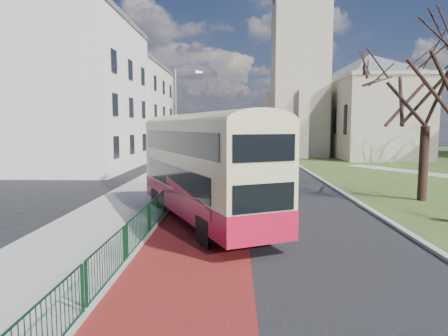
{
  "coord_description": "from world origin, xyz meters",
  "views": [
    {
      "loc": [
        0.06,
        -12.69,
        3.8
      ],
      "look_at": [
        -0.42,
        4.4,
        2.0
      ],
      "focal_mm": 32.0,
      "sensor_mm": 36.0,
      "label": 1
    }
  ],
  "objects": [
    {
      "name": "ground",
      "position": [
        0.0,
        0.0,
        0.0
      ],
      "size": [
        160.0,
        160.0,
        0.0
      ],
      "primitive_type": "plane",
      "color": "black",
      "rests_on": "ground"
    },
    {
      "name": "road_carriageway",
      "position": [
        1.5,
        20.0,
        0.01
      ],
      "size": [
        9.0,
        120.0,
        0.01
      ],
      "primitive_type": "cube",
      "color": "black",
      "rests_on": "ground"
    },
    {
      "name": "bus_lane",
      "position": [
        -1.2,
        20.0,
        0.01
      ],
      "size": [
        3.4,
        120.0,
        0.01
      ],
      "primitive_type": "cube",
      "color": "#591414",
      "rests_on": "ground"
    },
    {
      "name": "pavement_west",
      "position": [
        -5.0,
        20.0,
        0.06
      ],
      "size": [
        4.0,
        120.0,
        0.12
      ],
      "primitive_type": "cube",
      "color": "gray",
      "rests_on": "ground"
    },
    {
      "name": "kerb_west",
      "position": [
        -3.0,
        20.0,
        0.07
      ],
      "size": [
        0.25,
        120.0,
        0.13
      ],
      "primitive_type": "cube",
      "color": "#999993",
      "rests_on": "ground"
    },
    {
      "name": "kerb_east",
      "position": [
        6.1,
        22.0,
        0.07
      ],
      "size": [
        0.25,
        80.0,
        0.13
      ],
      "primitive_type": "cube",
      "color": "#999993",
      "rests_on": "ground"
    },
    {
      "name": "pedestrian_railing",
      "position": [
        -2.95,
        4.0,
        0.55
      ],
      "size": [
        0.07,
        24.0,
        1.12
      ],
      "color": "#0C381C",
      "rests_on": "ground"
    },
    {
      "name": "gothic_church",
      "position": [
        12.56,
        38.0,
        13.13
      ],
      "size": [
        16.38,
        18.0,
        40.0
      ],
      "color": "#A09582",
      "rests_on": "ground"
    },
    {
      "name": "street_block_near",
      "position": [
        -14.0,
        22.0,
        6.51
      ],
      "size": [
        10.3,
        14.3,
        13.0
      ],
      "color": "silver",
      "rests_on": "ground"
    },
    {
      "name": "street_block_far",
      "position": [
        -14.0,
        38.0,
        5.76
      ],
      "size": [
        10.3,
        16.3,
        11.5
      ],
      "color": "beige",
      "rests_on": "ground"
    },
    {
      "name": "streetlamp",
      "position": [
        -4.35,
        18.0,
        4.59
      ],
      "size": [
        2.13,
        0.18,
        8.0
      ],
      "color": "gray",
      "rests_on": "pavement_west"
    },
    {
      "name": "bus",
      "position": [
        -1.21,
        2.75,
        2.35
      ],
      "size": [
        6.23,
        9.91,
        4.13
      ],
      "rotation": [
        0.0,
        0.0,
        0.43
      ],
      "color": "#AE102C",
      "rests_on": "ground"
    },
    {
      "name": "winter_tree_near",
      "position": [
        9.56,
        7.6,
        6.78
      ],
      "size": [
        8.52,
        8.52,
        9.73
      ],
      "rotation": [
        0.0,
        0.0,
        0.36
      ],
      "color": "black",
      "rests_on": "grass_green"
    }
  ]
}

